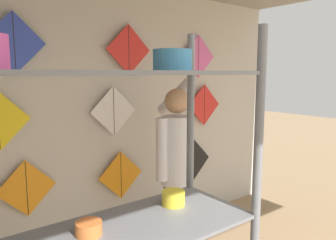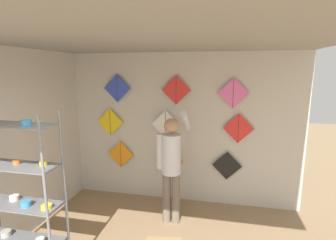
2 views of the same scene
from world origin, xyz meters
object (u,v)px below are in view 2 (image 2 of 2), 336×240
kite_3 (110,122)px  kite_6 (117,88)px  kite_5 (238,128)px  kite_0 (121,154)px  kite_7 (176,90)px  kite_2 (227,166)px  kite_4 (166,124)px  shelf_rack (17,188)px  kite_8 (233,93)px  shopkeeper (171,161)px  kite_1 (169,161)px

kite_3 → kite_6: kite_6 is taller
kite_5 → kite_6: (-2.24, 0.00, 0.67)m
kite_3 → kite_5: (2.41, 0.00, -0.01)m
kite_0 → kite_7: 1.69m
kite_2 → kite_4: size_ratio=1.00×
kite_6 → kite_7: size_ratio=1.00×
kite_5 → shelf_rack: bearing=-138.8°
kite_2 → kite_6: kite_6 is taller
kite_7 → kite_8: (1.00, 0.00, -0.04)m
shopkeeper → kite_6: bearing=144.5°
shelf_rack → kite_7: bearing=57.1°
kite_2 → kite_5: (0.17, 0.00, 0.70)m
kite_0 → kite_3: (-0.19, 0.00, 0.64)m
kite_4 → kite_6: size_ratio=1.00×
kite_7 → kite_8: 1.00m
kite_6 → kite_8: (2.12, 0.00, -0.06)m
shelf_rack → kite_6: bearing=81.7°
kite_5 → kite_8: (-0.11, 0.00, 0.61)m
kite_2 → kite_8: (0.05, 0.00, 1.31)m
kite_0 → kite_7: kite_7 is taller
kite_6 → kite_3: bearing=180.0°
shelf_rack → kite_7: (1.45, 2.24, 0.99)m
kite_1 → kite_8: (1.12, 0.00, 1.31)m
kite_2 → kite_8: 1.31m
kite_4 → kite_6: bearing=180.0°
kite_5 → kite_4: bearing=180.0°
kite_8 → kite_0: bearing=180.0°
kite_3 → kite_8: 2.37m
kite_3 → kite_8: size_ratio=1.00×
shopkeeper → kite_1: shopkeeper is taller
kite_0 → kite_6: (-0.02, 0.00, 1.30)m
shelf_rack → kite_8: kite_8 is taller
shopkeeper → kite_3: size_ratio=3.52×
kite_1 → kite_6: 1.69m
kite_1 → kite_4: (-0.07, 0.00, 0.71)m
kite_1 → shelf_rack: bearing=-120.6°
shelf_rack → kite_2: (2.40, 2.24, -0.36)m
kite_4 → shopkeeper: bearing=-70.4°
shelf_rack → kite_0: size_ratio=3.85×
shopkeeper → kite_6: (-1.19, 0.72, 1.10)m
shopkeeper → kite_7: size_ratio=3.52×
kite_0 → kite_5: 2.30m
shelf_rack → kite_4: 2.60m
shopkeeper → kite_6: kite_6 is taller
kite_7 → kite_2: bearing=0.0°
shelf_rack → kite_3: 2.28m
shopkeeper → kite_4: size_ratio=3.52×
kite_3 → kite_4: bearing=0.0°
kite_7 → kite_0: bearing=180.0°
shelf_rack → shopkeeper: 2.15m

